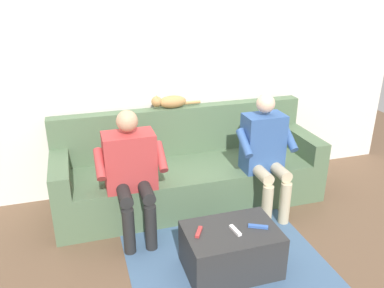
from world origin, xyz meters
name	(u,v)px	position (x,y,z in m)	size (l,w,h in m)	color
ground_plane	(213,239)	(0.00, 0.60, 0.00)	(8.00, 8.00, 0.00)	brown
back_wall	(176,71)	(0.00, -0.56, 1.23)	(5.12, 0.06, 2.46)	silver
couch	(189,173)	(0.00, -0.12, 0.29)	(2.59, 0.80, 0.90)	#516B4C
coffee_table	(231,250)	(0.00, 1.00, 0.18)	(0.70, 0.48, 0.36)	#2D2D2D
person_left_seated	(265,150)	(-0.62, 0.27, 0.63)	(0.53, 0.50, 1.14)	#335693
person_right_seated	(131,168)	(0.62, 0.26, 0.62)	(0.59, 0.55, 1.10)	#B23838
cat_on_backrest	(170,102)	(0.11, -0.40, 0.97)	(0.50, 0.14, 0.14)	#B7844C
remote_blue	(258,226)	(-0.20, 1.03, 0.37)	(0.15, 0.03, 0.02)	#3860B7
remote_white	(235,230)	(-0.02, 1.02, 0.37)	(0.14, 0.03, 0.02)	white
remote_red	(199,232)	(0.25, 0.97, 0.37)	(0.13, 0.03, 0.02)	#B73333
floor_rug	(224,258)	(0.00, 0.87, 0.00)	(1.53, 1.71, 0.01)	#426084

